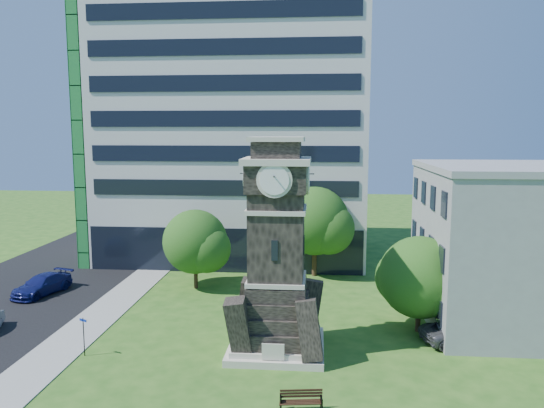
# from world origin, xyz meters

# --- Properties ---
(ground) EXTENTS (160.00, 160.00, 0.00)m
(ground) POSITION_xyz_m (0.00, 0.00, 0.00)
(ground) COLOR #275718
(ground) RESTS_ON ground
(sidewalk) EXTENTS (3.00, 70.00, 0.06)m
(sidewalk) POSITION_xyz_m (-9.50, 5.00, 0.03)
(sidewalk) COLOR gray
(sidewalk) RESTS_ON ground
(clock_tower) EXTENTS (5.40, 5.40, 12.22)m
(clock_tower) POSITION_xyz_m (3.00, 2.00, 5.28)
(clock_tower) COLOR beige
(clock_tower) RESTS_ON ground
(office_tall) EXTENTS (26.20, 15.11, 28.60)m
(office_tall) POSITION_xyz_m (-3.20, 25.84, 14.22)
(office_tall) COLOR silver
(office_tall) RESTS_ON ground
(office_low) EXTENTS (15.20, 12.20, 10.40)m
(office_low) POSITION_xyz_m (19.97, 8.00, 5.21)
(office_low) COLOR #939698
(office_low) RESTS_ON ground
(car_street_north) EXTENTS (3.39, 5.53, 1.50)m
(car_street_north) POSITION_xyz_m (-15.94, 10.86, 0.75)
(car_street_north) COLOR navy
(car_street_north) RESTS_ON ground
(car_east_lot) EXTENTS (5.36, 3.62, 1.36)m
(car_east_lot) POSITION_xyz_m (13.91, 3.93, 0.68)
(car_east_lot) COLOR #47474C
(car_east_lot) RESTS_ON ground
(park_bench) EXTENTS (1.93, 0.52, 1.00)m
(park_bench) POSITION_xyz_m (4.63, -4.74, 0.53)
(park_bench) COLOR black
(park_bench) RESTS_ON ground
(street_sign) EXTENTS (0.53, 0.05, 2.22)m
(street_sign) POSITION_xyz_m (-7.69, 0.15, 1.39)
(street_sign) COLOR black
(street_sign) RESTS_ON ground
(tree_nw) EXTENTS (5.64, 5.13, 6.38)m
(tree_nw) POSITION_xyz_m (-4.37, 13.49, 3.67)
(tree_nw) COLOR #332114
(tree_nw) RESTS_ON ground
(tree_nc) EXTENTS (5.34, 4.85, 6.09)m
(tree_nc) POSITION_xyz_m (1.42, 19.73, 3.51)
(tree_nc) COLOR #332114
(tree_nc) RESTS_ON ground
(tree_ne) EXTENTS (6.53, 5.93, 7.82)m
(tree_ne) POSITION_xyz_m (5.08, 18.09, 4.66)
(tree_ne) COLOR #332114
(tree_ne) RESTS_ON ground
(tree_east) EXTENTS (5.63, 5.12, 6.07)m
(tree_east) POSITION_xyz_m (11.72, 5.61, 3.37)
(tree_east) COLOR #332114
(tree_east) RESTS_ON ground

